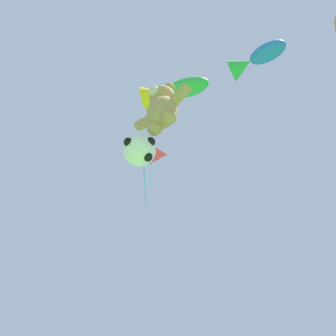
% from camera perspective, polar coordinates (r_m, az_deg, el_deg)
% --- Properties ---
extents(teddy_bear_kite, '(2.03, 0.89, 2.06)m').
position_cam_1_polar(teddy_bear_kite, '(10.70, -0.93, 9.16)').
color(teddy_bear_kite, tan).
extents(soccer_ball_kite, '(0.98, 0.97, 0.90)m').
position_cam_1_polar(soccer_ball_kite, '(9.95, -4.34, 2.74)').
color(soccer_ball_kite, white).
extents(fish_kite_emerald, '(2.34, 1.64, 0.81)m').
position_cam_1_polar(fish_kite_emerald, '(12.68, 0.43, 11.56)').
color(fish_kite_emerald, green).
extents(fish_kite_cobalt, '(1.91, 1.02, 0.74)m').
position_cam_1_polar(fish_kite_cobalt, '(12.52, 12.98, 15.83)').
color(fish_kite_cobalt, blue).
extents(diamond_kite, '(0.94, 0.94, 3.26)m').
position_cam_1_polar(diamond_kite, '(14.36, -2.81, 1.63)').
color(diamond_kite, red).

